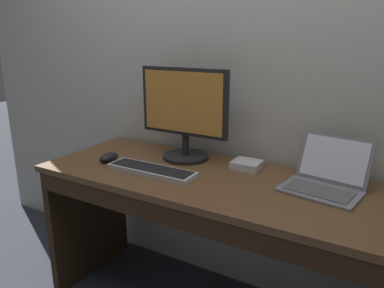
{
  "coord_description": "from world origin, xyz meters",
  "views": [
    {
      "loc": [
        0.73,
        -1.4,
        1.38
      ],
      "look_at": [
        -0.09,
        0.0,
        0.9
      ],
      "focal_mm": 34.43,
      "sensor_mm": 36.0,
      "label": 1
    }
  ],
  "objects_px": {
    "laptop_space_gray": "(327,176)",
    "external_monitor": "(184,113)",
    "computer_mouse": "(109,157)",
    "wired_keyboard": "(152,170)",
    "external_drive_box": "(247,165)"
  },
  "relations": [
    {
      "from": "wired_keyboard",
      "to": "computer_mouse",
      "type": "xyz_separation_m",
      "value": [
        -0.29,
        0.03,
        0.01
      ]
    },
    {
      "from": "wired_keyboard",
      "to": "computer_mouse",
      "type": "bearing_deg",
      "value": 174.86
    },
    {
      "from": "laptop_space_gray",
      "to": "external_drive_box",
      "type": "xyz_separation_m",
      "value": [
        -0.38,
        0.06,
        -0.03
      ]
    },
    {
      "from": "external_monitor",
      "to": "wired_keyboard",
      "type": "bearing_deg",
      "value": -95.87
    },
    {
      "from": "laptop_space_gray",
      "to": "computer_mouse",
      "type": "xyz_separation_m",
      "value": [
        -1.03,
        -0.2,
        -0.03
      ]
    },
    {
      "from": "laptop_space_gray",
      "to": "computer_mouse",
      "type": "height_order",
      "value": "laptop_space_gray"
    },
    {
      "from": "external_monitor",
      "to": "external_drive_box",
      "type": "relative_size",
      "value": 3.58
    },
    {
      "from": "external_monitor",
      "to": "computer_mouse",
      "type": "distance_m",
      "value": 0.45
    },
    {
      "from": "external_monitor",
      "to": "wired_keyboard",
      "type": "xyz_separation_m",
      "value": [
        -0.03,
        -0.25,
        -0.23
      ]
    },
    {
      "from": "wired_keyboard",
      "to": "external_drive_box",
      "type": "xyz_separation_m",
      "value": [
        0.36,
        0.29,
        0.01
      ]
    },
    {
      "from": "computer_mouse",
      "to": "external_drive_box",
      "type": "distance_m",
      "value": 0.7
    },
    {
      "from": "laptop_space_gray",
      "to": "wired_keyboard",
      "type": "relative_size",
      "value": 0.78
    },
    {
      "from": "laptop_space_gray",
      "to": "external_monitor",
      "type": "relative_size",
      "value": 0.71
    },
    {
      "from": "computer_mouse",
      "to": "laptop_space_gray",
      "type": "bearing_deg",
      "value": 11.3
    },
    {
      "from": "external_drive_box",
      "to": "wired_keyboard",
      "type": "bearing_deg",
      "value": -141.45
    }
  ]
}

